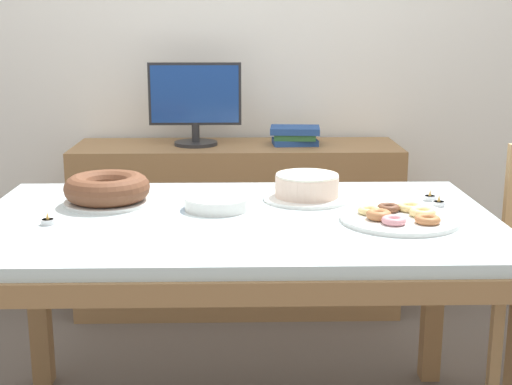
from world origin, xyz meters
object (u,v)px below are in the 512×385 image
(plate_stack, at_px, (218,203))
(tealight_right_edge, at_px, (48,221))
(book_stack, at_px, (295,135))
(tealight_near_cakes, at_px, (439,203))
(cake_golden_bundt, at_px, (107,190))
(computer_monitor, at_px, (195,104))
(tealight_left_edge, at_px, (430,197))
(cake_chocolate_round, at_px, (307,188))
(pastry_platter, at_px, (400,217))

(plate_stack, relative_size, tealight_right_edge, 5.25)
(book_stack, bearing_deg, tealight_near_cakes, -70.67)
(cake_golden_bundt, xyz_separation_m, tealight_near_cakes, (1.06, -0.06, -0.04))
(computer_monitor, bearing_deg, tealight_near_cakes, -52.10)
(computer_monitor, height_order, tealight_left_edge, computer_monitor)
(plate_stack, height_order, tealight_left_edge, plate_stack)
(cake_chocolate_round, distance_m, tealight_left_edge, 0.41)
(plate_stack, xyz_separation_m, tealight_right_edge, (-0.49, -0.17, -0.01))
(pastry_platter, distance_m, tealight_right_edge, 1.03)
(cake_chocolate_round, xyz_separation_m, cake_golden_bundt, (-0.65, -0.04, 0.01))
(plate_stack, bearing_deg, computer_monitor, 96.94)
(tealight_right_edge, bearing_deg, pastry_platter, 0.57)
(cake_chocolate_round, bearing_deg, plate_stack, -158.60)
(computer_monitor, height_order, pastry_platter, computer_monitor)
(plate_stack, relative_size, tealight_near_cakes, 5.25)
(plate_stack, bearing_deg, cake_golden_bundt, 168.81)
(cake_chocolate_round, height_order, pastry_platter, cake_chocolate_round)
(cake_chocolate_round, bearing_deg, cake_golden_bundt, -176.18)
(cake_golden_bundt, bearing_deg, tealight_left_edge, 1.22)
(tealight_left_edge, distance_m, tealight_near_cakes, 0.08)
(pastry_platter, bearing_deg, tealight_near_cakes, 46.74)
(pastry_platter, xyz_separation_m, tealight_right_edge, (-1.03, -0.01, -0.00))
(tealight_right_edge, bearing_deg, book_stack, 57.14)
(cake_golden_bundt, height_order, tealight_right_edge, cake_golden_bundt)
(plate_stack, distance_m, tealight_left_edge, 0.70)
(cake_chocolate_round, relative_size, cake_golden_bundt, 1.04)
(computer_monitor, xyz_separation_m, tealight_right_edge, (-0.36, -1.26, -0.20))
(pastry_platter, relative_size, tealight_near_cakes, 8.80)
(pastry_platter, bearing_deg, plate_stack, 163.65)
(plate_stack, bearing_deg, tealight_right_edge, -160.93)
(computer_monitor, height_order, cake_chocolate_round, computer_monitor)
(book_stack, height_order, pastry_platter, book_stack)
(book_stack, xyz_separation_m, plate_stack, (-0.33, -1.10, -0.05))
(book_stack, height_order, tealight_left_edge, book_stack)
(tealight_left_edge, xyz_separation_m, tealight_near_cakes, (0.01, -0.08, 0.00))
(book_stack, relative_size, cake_chocolate_round, 0.83)
(cake_chocolate_round, distance_m, cake_golden_bundt, 0.65)
(cake_chocolate_round, bearing_deg, pastry_platter, -47.57)
(tealight_near_cakes, bearing_deg, cake_golden_bundt, 177.04)
(tealight_near_cakes, distance_m, tealight_right_edge, 1.21)
(book_stack, distance_m, tealight_left_edge, 1.07)
(computer_monitor, bearing_deg, cake_chocolate_round, -66.55)
(cake_golden_bundt, bearing_deg, plate_stack, -11.19)
(computer_monitor, height_order, book_stack, computer_monitor)
(plate_stack, xyz_separation_m, tealight_left_edge, (0.70, 0.09, -0.01))
(cake_golden_bundt, height_order, tealight_left_edge, cake_golden_bundt)
(cake_golden_bundt, distance_m, pastry_platter, 0.93)
(pastry_platter, xyz_separation_m, tealight_left_edge, (0.16, 0.25, -0.00))
(computer_monitor, distance_m, book_stack, 0.48)
(computer_monitor, distance_m, tealight_right_edge, 1.33)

